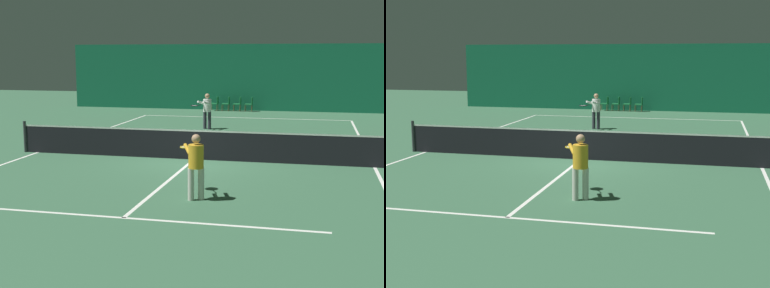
% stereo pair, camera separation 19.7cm
% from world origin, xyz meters
% --- Properties ---
extents(ground_plane, '(60.00, 60.00, 0.00)m').
position_xyz_m(ground_plane, '(0.00, 0.00, 0.00)').
color(ground_plane, '#386647').
extents(backdrop_curtain, '(23.00, 0.12, 3.97)m').
position_xyz_m(backdrop_curtain, '(0.00, 15.91, 1.99)').
color(backdrop_curtain, '#146042').
rests_on(backdrop_curtain, ground).
extents(court_line_baseline_far, '(11.00, 0.10, 0.00)m').
position_xyz_m(court_line_baseline_far, '(0.00, 11.90, 0.00)').
color(court_line_baseline_far, white).
rests_on(court_line_baseline_far, ground).
extents(court_line_service_far, '(8.25, 0.10, 0.00)m').
position_xyz_m(court_line_service_far, '(0.00, 6.40, 0.00)').
color(court_line_service_far, white).
rests_on(court_line_service_far, ground).
extents(court_line_service_near, '(8.25, 0.10, 0.00)m').
position_xyz_m(court_line_service_near, '(0.00, -6.40, 0.00)').
color(court_line_service_near, white).
rests_on(court_line_service_near, ground).
extents(court_line_sideline_left, '(0.10, 23.80, 0.00)m').
position_xyz_m(court_line_sideline_left, '(-5.50, 0.00, 0.00)').
color(court_line_sideline_left, white).
rests_on(court_line_sideline_left, ground).
extents(court_line_sideline_right, '(0.10, 23.80, 0.00)m').
position_xyz_m(court_line_sideline_right, '(5.50, 0.00, 0.00)').
color(court_line_sideline_right, white).
rests_on(court_line_sideline_right, ground).
extents(court_line_centre, '(0.10, 12.80, 0.00)m').
position_xyz_m(court_line_centre, '(0.00, 0.00, 0.00)').
color(court_line_centre, white).
rests_on(court_line_centre, ground).
extents(tennis_net, '(12.00, 0.10, 1.07)m').
position_xyz_m(tennis_net, '(0.00, 0.00, 0.51)').
color(tennis_net, black).
rests_on(tennis_net, ground).
extents(player_near, '(0.88, 1.30, 1.53)m').
position_xyz_m(player_near, '(1.11, -4.67, 0.89)').
color(player_near, beige).
rests_on(player_near, ground).
extents(player_far, '(0.85, 1.35, 1.60)m').
position_xyz_m(player_far, '(-1.06, 7.12, 0.93)').
color(player_far, '#2D2D38').
rests_on(player_far, ground).
extents(courtside_chair_0, '(0.44, 0.44, 0.84)m').
position_xyz_m(courtside_chair_0, '(-2.21, 15.36, 0.49)').
color(courtside_chair_0, brown).
rests_on(courtside_chair_0, ground).
extents(courtside_chair_1, '(0.44, 0.44, 0.84)m').
position_xyz_m(courtside_chair_1, '(-1.52, 15.36, 0.49)').
color(courtside_chair_1, brown).
rests_on(courtside_chair_1, ground).
extents(courtside_chair_2, '(0.44, 0.44, 0.84)m').
position_xyz_m(courtside_chair_2, '(-0.82, 15.36, 0.49)').
color(courtside_chair_2, brown).
rests_on(courtside_chair_2, ground).
extents(courtside_chair_3, '(0.44, 0.44, 0.84)m').
position_xyz_m(courtside_chair_3, '(-0.13, 15.36, 0.49)').
color(courtside_chair_3, brown).
rests_on(courtside_chair_3, ground).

